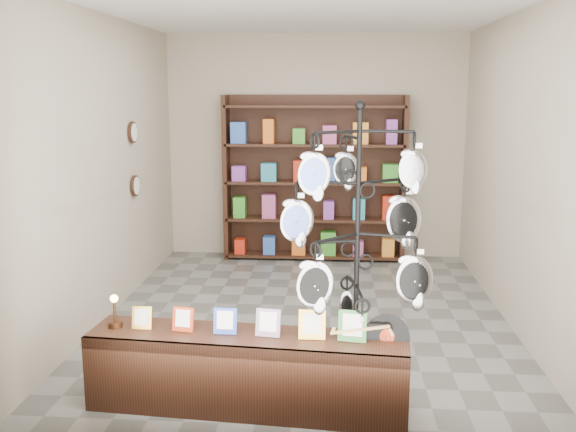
# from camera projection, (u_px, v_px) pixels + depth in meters

# --- Properties ---
(ground) EXTENTS (5.00, 5.00, 0.00)m
(ground) POSITION_uv_depth(u_px,v_px,m) (306.00, 316.00, 6.53)
(ground) COLOR slate
(ground) RESTS_ON ground
(room_envelope) EXTENTS (5.00, 5.00, 5.00)m
(room_envelope) POSITION_uv_depth(u_px,v_px,m) (307.00, 133.00, 6.18)
(room_envelope) COLOR #AC9E8A
(room_envelope) RESTS_ON ground
(display_tree) EXTENTS (1.15, 1.13, 2.20)m
(display_tree) POSITION_uv_depth(u_px,v_px,m) (358.00, 234.00, 4.48)
(display_tree) COLOR black
(display_tree) RESTS_ON ground
(front_shelf) EXTENTS (2.31, 0.65, 0.80)m
(front_shelf) POSITION_uv_depth(u_px,v_px,m) (247.00, 371.00, 4.59)
(front_shelf) COLOR black
(front_shelf) RESTS_ON ground
(back_shelving) EXTENTS (2.42, 0.36, 2.20)m
(back_shelving) POSITION_uv_depth(u_px,v_px,m) (314.00, 184.00, 8.58)
(back_shelving) COLOR black
(back_shelving) RESTS_ON ground
(wall_clocks) EXTENTS (0.03, 0.24, 0.84)m
(wall_clocks) POSITION_uv_depth(u_px,v_px,m) (134.00, 159.00, 7.17)
(wall_clocks) COLOR black
(wall_clocks) RESTS_ON ground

